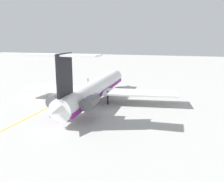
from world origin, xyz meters
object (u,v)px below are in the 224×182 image
Objects in this scene: main_jetliner at (94,89)px; ground_crew_near_tail at (58,79)px; ground_crew_near_nose at (37,85)px; safety_cone_nose at (61,81)px; ground_crew_portside at (88,80)px.

main_jetliner reaches higher than ground_crew_near_tail.
ground_crew_near_nose is 1.01× the size of ground_crew_near_tail.
ground_crew_near_tail is 2.01m from safety_cone_nose.
ground_crew_near_nose is at bearing 8.07° from ground_crew_portside.
ground_crew_near_tail is 10.74m from ground_crew_portside.
main_jetliner is 24.13× the size of ground_crew_near_nose.
ground_crew_near_nose is at bearing -3.67° from safety_cone_nose.
ground_crew_portside reaches higher than safety_cone_nose.
main_jetliner is 26.77m from ground_crew_portside.
ground_crew_near_nose reaches higher than ground_crew_portside.
safety_cone_nose is at bearing 40.05° from main_jetliner.
ground_crew_near_tail is 3.22× the size of safety_cone_nose.
ground_crew_portside is at bearing 46.03° from ground_crew_near_nose.
main_jetliner is at bearing 43.10° from safety_cone_nose.
ground_crew_near_tail is at bearing -31.38° from ground_crew_portside.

